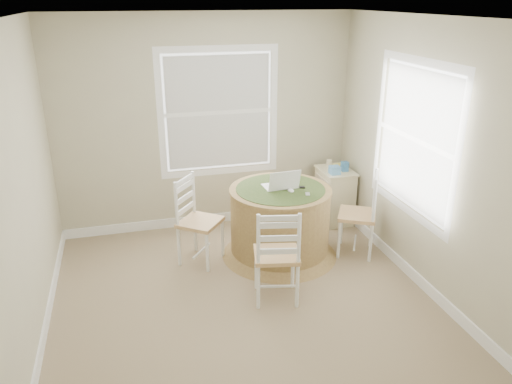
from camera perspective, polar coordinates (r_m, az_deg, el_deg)
name	(u,v)px	position (r m, az deg, el deg)	size (l,w,h in m)	color
room	(255,166)	(4.60, -0.16, 3.05)	(3.64, 3.64, 2.64)	#92815C
round_table	(280,219)	(5.56, 2.74, -3.13)	(1.30, 1.30, 0.81)	olive
chair_left	(200,222)	(5.44, -6.39, -3.39)	(0.42, 0.40, 0.95)	white
chair_near	(277,254)	(4.76, 2.36, -7.12)	(0.42, 0.40, 0.95)	white
chair_right	(357,214)	(5.70, 11.48, -2.51)	(0.42, 0.40, 0.95)	white
laptop	(281,185)	(5.44, 2.85, 0.81)	(0.37, 0.33, 0.24)	white
mouse	(291,190)	(5.35, 4.00, 0.17)	(0.06, 0.10, 0.03)	white
phone	(308,194)	(5.29, 5.92, -0.28)	(0.04, 0.09, 0.02)	#B7BABF
keys	(302,188)	(5.45, 5.29, 0.50)	(0.06, 0.05, 0.03)	black
corner_chest	(334,196)	(6.51, 8.93, -0.40)	(0.40, 0.54, 0.70)	beige
tissue_box	(335,170)	(6.23, 9.00, 2.53)	(0.12, 0.12, 0.10)	#5A97CE
box_yellow	(339,167)	(6.42, 9.46, 2.87)	(0.15, 0.10, 0.06)	#DECC4E
box_blue	(344,166)	(6.34, 10.02, 2.90)	(0.08, 0.08, 0.12)	teal
cup_cream	(330,164)	(6.47, 8.42, 3.24)	(0.07, 0.07, 0.09)	beige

